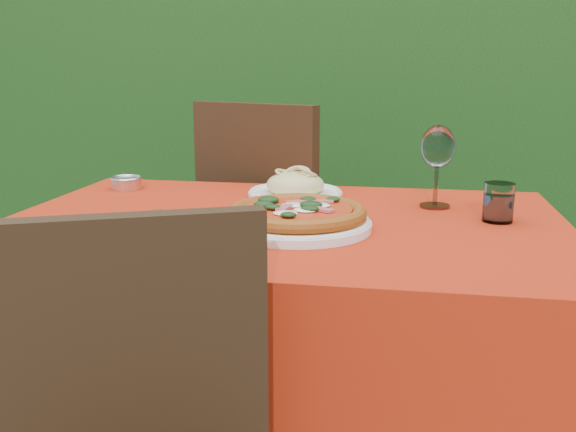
% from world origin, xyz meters
% --- Properties ---
extents(hedge, '(3.20, 0.55, 1.78)m').
position_xyz_m(hedge, '(0.00, 1.55, 0.92)').
color(hedge, black).
rests_on(hedge, ground).
extents(dining_table, '(1.26, 0.86, 0.75)m').
position_xyz_m(dining_table, '(0.00, 0.00, 0.60)').
color(dining_table, '#412C15').
rests_on(dining_table, ground).
extents(chair_far, '(0.58, 0.58, 0.98)m').
position_xyz_m(chair_far, '(-0.15, 0.63, 0.56)').
color(chair_far, black).
rests_on(chair_far, ground).
extents(pizza_plate, '(0.32, 0.32, 0.06)m').
position_xyz_m(pizza_plate, '(0.05, -0.08, 0.78)').
color(pizza_plate, white).
rests_on(pizza_plate, dining_table).
extents(pasta_plate, '(0.25, 0.25, 0.07)m').
position_xyz_m(pasta_plate, '(-0.01, 0.24, 0.77)').
color(pasta_plate, white).
rests_on(pasta_plate, dining_table).
extents(water_glass, '(0.07, 0.07, 0.09)m').
position_xyz_m(water_glass, '(0.47, 0.06, 0.79)').
color(water_glass, silver).
rests_on(water_glass, dining_table).
extents(wine_glass, '(0.08, 0.08, 0.20)m').
position_xyz_m(wine_glass, '(0.34, 0.19, 0.89)').
color(wine_glass, silver).
rests_on(wine_glass, dining_table).
extents(fork, '(0.11, 0.20, 0.01)m').
position_xyz_m(fork, '(-0.26, -0.08, 0.75)').
color(fork, silver).
rests_on(fork, dining_table).
extents(steel_ramekin, '(0.08, 0.08, 0.03)m').
position_xyz_m(steel_ramekin, '(-0.50, 0.28, 0.76)').
color(steel_ramekin, silver).
rests_on(steel_ramekin, dining_table).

